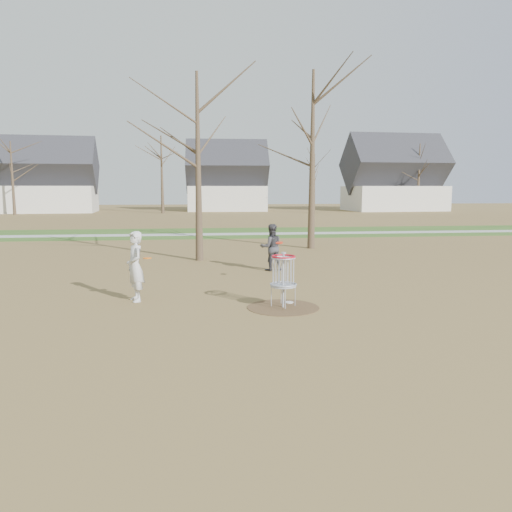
{
  "coord_description": "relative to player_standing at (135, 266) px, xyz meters",
  "views": [
    {
      "loc": [
        -2.12,
        -11.95,
        2.95
      ],
      "look_at": [
        -0.5,
        1.5,
        1.1
      ],
      "focal_mm": 35.0,
      "sensor_mm": 36.0,
      "label": 1
    }
  ],
  "objects": [
    {
      "name": "green_band",
      "position": [
        3.71,
        19.82,
        -0.92
      ],
      "size": [
        160.0,
        8.0,
        0.01
      ],
      "primitive_type": "cube",
      "color": "#2D5119",
      "rests_on": "ground"
    },
    {
      "name": "disc_golf_basket",
      "position": [
        3.71,
        -1.18,
        -0.01
      ],
      "size": [
        0.64,
        0.64,
        1.35
      ],
      "color": "#9EA3AD",
      "rests_on": "ground"
    },
    {
      "name": "houses_row",
      "position": [
        8.03,
        51.38,
        2.6
      ],
      "size": [
        56.51,
        10.01,
        7.26
      ],
      "color": "silver",
      "rests_on": "ground"
    },
    {
      "name": "player_standing",
      "position": [
        0.0,
        0.0,
        0.0
      ],
      "size": [
        0.66,
        0.79,
        1.84
      ],
      "primitive_type": "imported",
      "rotation": [
        0.0,
        0.0,
        -1.19
      ],
      "color": "silver",
      "rests_on": "ground"
    },
    {
      "name": "ground",
      "position": [
        3.71,
        -1.18,
        -0.92
      ],
      "size": [
        160.0,
        160.0,
        0.0
      ],
      "primitive_type": "plane",
      "color": "brown",
      "rests_on": "ground"
    },
    {
      "name": "footpath",
      "position": [
        3.71,
        18.82,
        -0.91
      ],
      "size": [
        160.0,
        1.5,
        0.01
      ],
      "primitive_type": "cube",
      "color": "#9E9E99",
      "rests_on": "green_band"
    },
    {
      "name": "discs_in_play",
      "position": [
        2.32,
        0.9,
        0.31
      ],
      "size": [
        4.02,
        2.32,
        0.17
      ],
      "color": "red",
      "rests_on": "ground"
    },
    {
      "name": "bare_trees",
      "position": [
        5.49,
        34.61,
        4.43
      ],
      "size": [
        52.62,
        44.98,
        9.0
      ],
      "color": "#382B1E",
      "rests_on": "ground"
    },
    {
      "name": "player_throwing",
      "position": [
        4.26,
        4.45,
        -0.08
      ],
      "size": [
        0.88,
        0.72,
        1.68
      ],
      "primitive_type": "imported",
      "rotation": [
        0.0,
        0.0,
        3.25
      ],
      "color": "#39383D",
      "rests_on": "ground"
    },
    {
      "name": "dirt_circle",
      "position": [
        3.71,
        -1.18,
        -0.92
      ],
      "size": [
        1.8,
        1.8,
        0.01
      ],
      "primitive_type": "cylinder",
      "color": "#47331E",
      "rests_on": "ground"
    },
    {
      "name": "disc_grounded",
      "position": [
        3.95,
        -0.71,
        -0.9
      ],
      "size": [
        0.22,
        0.22,
        0.02
      ],
      "primitive_type": "cylinder",
      "color": "silver",
      "rests_on": "dirt_circle"
    }
  ]
}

